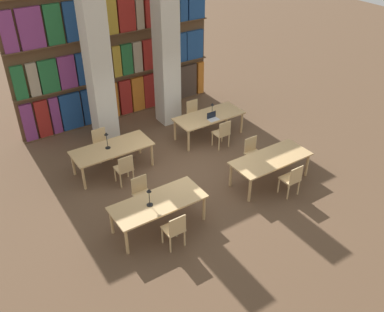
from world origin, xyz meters
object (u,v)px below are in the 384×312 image
chair_1 (142,193)px  desk_lamp_1 (107,138)px  pillar_center (166,30)px  desk_lamp_0 (149,194)px  laptop (213,118)px  desk_lamp_2 (212,107)px  reading_table_0 (158,204)px  chair_3 (253,152)px  chair_2 (292,179)px  chair_0 (175,229)px  pillar_left (95,43)px  reading_table_2 (112,150)px  chair_5 (101,143)px  chair_6 (222,133)px  reading_table_3 (209,117)px  chair_7 (194,113)px  reading_table_1 (271,160)px  chair_4 (124,168)px

chair_1 → desk_lamp_1: size_ratio=1.87×
pillar_center → desk_lamp_0: pillar_center is taller
chair_1 → desk_lamp_0: size_ratio=2.02×
laptop → desk_lamp_2: bearing=59.2°
pillar_center → reading_table_0: pillar_center is taller
chair_3 → desk_lamp_1: desk_lamp_1 is taller
chair_2 → chair_0: bearing=179.0°
pillar_left → reading_table_2: pillar_left is taller
chair_5 → desk_lamp_0: bearing=85.1°
pillar_center → laptop: size_ratio=18.75×
chair_6 → reading_table_3: bearing=86.2°
chair_1 → desk_lamp_1: 2.02m
chair_2 → chair_7: (-0.07, 4.27, 0.00)m
chair_1 → chair_3: same height
reading_table_2 → desk_lamp_1: (-0.10, 0.03, 0.39)m
reading_table_1 → reading_table_3: 2.78m
chair_1 → desk_lamp_2: 3.98m
reading_table_1 → chair_2: (0.04, -0.74, -0.16)m
chair_6 → desk_lamp_0: bearing=-150.2°
chair_4 → chair_7: same height
chair_1 → desk_lamp_1: desk_lamp_1 is taller
reading_table_0 → chair_6: (3.27, 1.98, -0.16)m
reading_table_3 → desk_lamp_0: bearing=-142.2°
chair_0 → desk_lamp_1: 3.48m
chair_0 → chair_3: same height
reading_table_0 → desk_lamp_0: 0.42m
chair_7 → desk_lamp_1: bearing=13.4°
desk_lamp_0 → reading_table_3: (3.53, 2.73, -0.37)m
chair_0 → chair_2: size_ratio=1.00×
pillar_left → chair_7: size_ratio=6.74×
desk_lamp_0 → chair_4: (0.29, 1.92, -0.53)m
chair_2 → chair_5: bearing=127.9°
reading_table_0 → desk_lamp_1: desk_lamp_1 is taller
pillar_left → desk_lamp_0: (-0.82, -4.32, -1.98)m
chair_1 → reading_table_2: chair_1 is taller
chair_3 → reading_table_2: bearing=-31.2°
chair_4 → chair_5: (0.00, 1.49, 0.00)m
desk_lamp_2 → laptop: 0.36m
desk_lamp_0 → chair_3: bearing=11.0°
desk_lamp_0 → laptop: (3.48, 2.47, -0.26)m
pillar_left → reading_table_1: pillar_left is taller
reading_table_1 → chair_7: size_ratio=2.40×
desk_lamp_0 → chair_2: bearing=-12.6°
desk_lamp_1 → laptop: (3.27, -0.23, -0.28)m
desk_lamp_2 → chair_7: bearing=100.1°
reading_table_1 → chair_6: (-0.03, 2.04, -0.16)m
reading_table_0 → chair_5: (0.08, 3.40, -0.16)m
reading_table_1 → desk_lamp_2: (0.11, 2.75, 0.34)m
chair_1 → chair_6: size_ratio=1.00×
chair_5 → reading_table_2: bearing=90.8°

